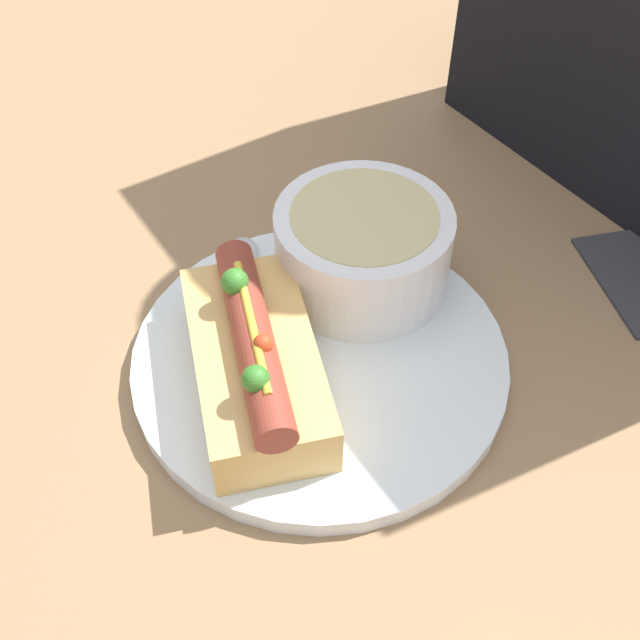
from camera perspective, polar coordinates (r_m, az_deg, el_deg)
ground_plane at (r=0.50m, az=0.00°, el=-3.41°), size 4.00×4.00×0.00m
dinner_plate at (r=0.49m, az=0.00°, el=-2.93°), size 0.24×0.24×0.01m
hot_dog at (r=0.45m, az=-5.02°, el=-2.90°), size 0.16×0.12×0.07m
soup_bowl at (r=0.51m, az=3.28°, el=5.74°), size 0.12×0.12×0.06m
spoon at (r=0.53m, az=-6.36°, el=3.18°), size 0.14×0.11×0.01m
napkin at (r=0.59m, az=23.09°, el=2.87°), size 0.12×0.09×0.01m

